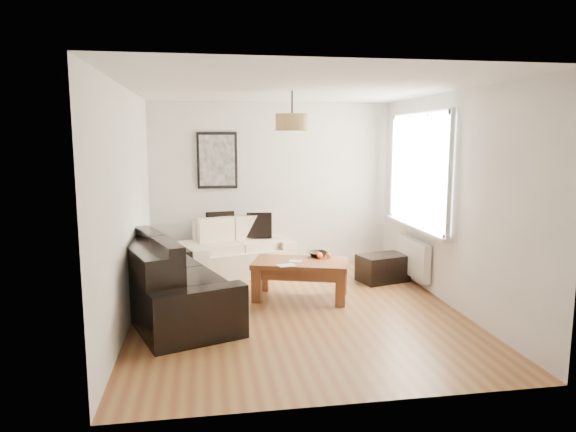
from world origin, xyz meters
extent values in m
plane|color=brown|center=(0.00, 0.00, 0.00)|extent=(4.50, 4.50, 0.00)
cube|color=white|center=(1.82, 0.80, 0.38)|extent=(0.10, 0.90, 0.52)
cylinder|color=tan|center=(0.00, 0.30, 2.23)|extent=(0.40, 0.40, 0.20)
cube|color=black|center=(1.45, 1.03, 0.19)|extent=(0.77, 0.60, 0.39)
cube|color=black|center=(-0.82, 1.97, 0.72)|extent=(0.44, 0.20, 0.42)
cube|color=black|center=(-0.23, 1.97, 0.70)|extent=(0.40, 0.17, 0.39)
imported|color=black|center=(0.41, 0.66, 0.52)|extent=(0.31, 0.31, 0.06)
sphere|color=#FF6315|center=(0.40, 0.51, 0.53)|extent=(0.10, 0.10, 0.08)
sphere|color=orange|center=(0.52, 0.51, 0.53)|extent=(0.08, 0.08, 0.07)
sphere|color=#FF5715|center=(0.41, 0.55, 0.53)|extent=(0.08, 0.08, 0.08)
cube|color=beige|center=(-0.08, 0.23, 0.49)|extent=(0.24, 0.19, 0.01)
camera|label=1|loc=(-1.05, -5.85, 2.04)|focal=32.08mm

